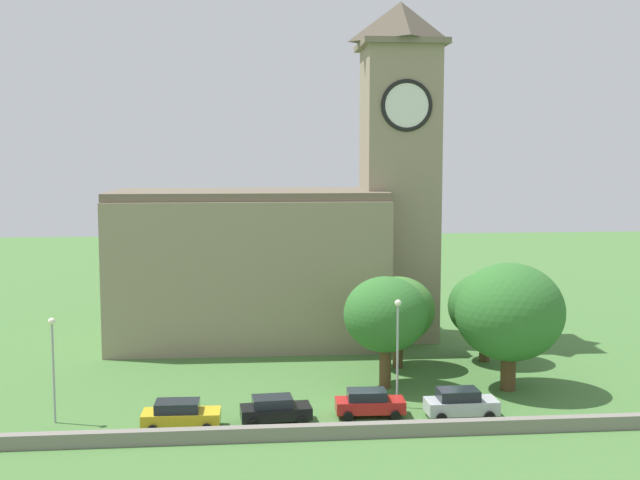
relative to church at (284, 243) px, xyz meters
The scene contains 13 objects.
ground_plane 11.37m from the church, 59.09° to the right, with size 200.00×200.00×0.00m, color #477538.
church is the anchor object (origin of this frame).
quay_barrier 27.35m from the church, 81.63° to the right, with size 52.40×0.70×0.85m, color gray.
car_yellow 25.72m from the church, 107.90° to the right, with size 4.71×2.35×1.73m.
car_black 24.08m from the church, 94.59° to the right, with size 4.46×2.49×1.64m.
car_red 23.74m from the church, 79.32° to the right, with size 4.40×2.21×1.69m.
car_silver 26.08m from the church, 66.82° to the right, with size 4.51×2.30×1.85m.
streetlamp_west_end 26.68m from the church, 125.54° to the right, with size 0.44×0.44×6.58m.
streetlamp_west_mid 21.70m from the church, 72.96° to the right, with size 0.44×0.44×7.14m.
tree_churchyard 22.95m from the church, 49.53° to the right, with size 7.58×7.58×8.98m.
tree_riverside_east 17.45m from the church, 68.54° to the right, with size 5.92×5.92×7.95m.
tree_riverside_west 14.09m from the church, 52.57° to the right, with size 5.64×5.64×7.12m.
tree_by_tower 18.60m from the church, 31.47° to the right, with size 5.93×5.93×7.14m.
Camera 1 is at (-7.51, -49.85, 16.50)m, focal length 45.46 mm.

